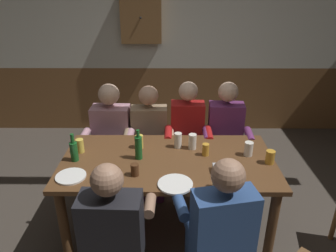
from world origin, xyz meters
TOP-DOWN VIEW (x-y plane):
  - ground_plane at (0.00, 0.00)m, footprint 8.07×8.07m
  - back_wall_upper at (0.00, 2.50)m, footprint 6.73×0.12m
  - back_wall_wainscot at (0.00, 2.50)m, footprint 6.73×0.12m
  - dining_table at (0.00, 0.16)m, footprint 1.84×0.94m
  - person_0 at (-0.62, 0.86)m, footprint 0.55×0.53m
  - person_1 at (-0.20, 0.85)m, footprint 0.53×0.49m
  - person_2 at (0.21, 0.84)m, footprint 0.50×0.54m
  - person_3 at (0.62, 0.85)m, footprint 0.52×0.52m
  - person_4 at (-0.37, -0.53)m, footprint 0.56×0.54m
  - person_5 at (0.35, -0.53)m, footprint 0.59×0.57m
  - table_candle at (0.35, -0.23)m, footprint 0.04×0.04m
  - condiment_caddy at (0.43, -0.02)m, footprint 0.14×0.10m
  - plate_0 at (0.06, -0.22)m, footprint 0.27×0.27m
  - plate_1 at (-0.76, -0.12)m, footprint 0.24×0.24m
  - bottle_0 at (-0.25, 0.18)m, footprint 0.06×0.06m
  - bottle_1 at (-0.80, 0.14)m, footprint 0.07×0.07m
  - pint_glass_0 at (0.33, 0.24)m, footprint 0.06×0.06m
  - pint_glass_1 at (0.71, 0.24)m, footprint 0.08×0.08m
  - pint_glass_2 at (-0.26, -0.09)m, footprint 0.07×0.07m
  - pint_glass_3 at (0.09, 0.38)m, footprint 0.07×0.07m
  - pint_glass_4 at (-0.79, 0.29)m, footprint 0.07×0.07m
  - pint_glass_5 at (0.22, 0.36)m, footprint 0.07×0.07m
  - pint_glass_6 at (0.86, 0.10)m, footprint 0.08×0.08m
  - pint_glass_7 at (-0.26, 0.37)m, footprint 0.07×0.07m
  - wall_dart_cabinet at (-0.38, 2.37)m, footprint 0.56×0.15m

SIDE VIEW (x-z plane):
  - ground_plane at x=0.00m, z-range 0.00..0.00m
  - back_wall_wainscot at x=0.00m, z-range 0.00..0.98m
  - person_1 at x=-0.20m, z-range 0.06..1.25m
  - person_4 at x=-0.37m, z-range 0.06..1.25m
  - person_2 at x=0.21m, z-range 0.05..1.29m
  - dining_table at x=0.00m, z-range 0.28..1.06m
  - person_0 at x=-0.62m, z-range 0.07..1.28m
  - person_5 at x=0.35m, z-range 0.06..1.29m
  - person_3 at x=0.62m, z-range 0.06..1.29m
  - plate_0 at x=0.06m, z-range 0.78..0.79m
  - plate_1 at x=-0.76m, z-range 0.78..0.79m
  - condiment_caddy at x=0.43m, z-range 0.78..0.83m
  - table_candle at x=0.35m, z-range 0.78..0.86m
  - pint_glass_2 at x=-0.26m, z-range 0.78..0.88m
  - pint_glass_0 at x=0.33m, z-range 0.78..0.89m
  - pint_glass_6 at x=0.86m, z-range 0.78..0.89m
  - pint_glass_7 at x=-0.26m, z-range 0.78..0.90m
  - pint_glass_4 at x=-0.79m, z-range 0.78..0.90m
  - pint_glass_1 at x=0.71m, z-range 0.78..0.90m
  - pint_glass_3 at x=0.09m, z-range 0.78..0.92m
  - pint_glass_5 at x=0.22m, z-range 0.78..0.92m
  - bottle_1 at x=-0.80m, z-range 0.75..1.00m
  - bottle_0 at x=-0.25m, z-range 0.75..1.03m
  - wall_dart_cabinet at x=-0.38m, z-range 1.36..2.06m
  - back_wall_upper at x=0.00m, z-range 0.98..2.69m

